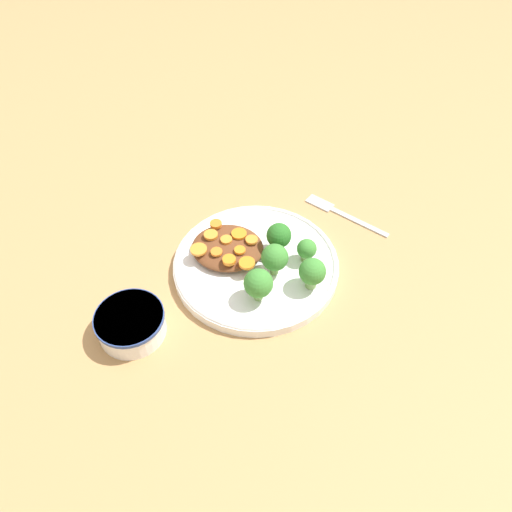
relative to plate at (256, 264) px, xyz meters
name	(u,v)px	position (x,y,z in m)	size (l,w,h in m)	color
ground_plane	(256,269)	(0.00, 0.00, -0.01)	(4.00, 4.00, 0.00)	tan
plate	(256,264)	(0.00, 0.00, 0.00)	(0.28, 0.28, 0.02)	white
dip_bowl	(131,323)	(-0.16, -0.16, 0.01)	(0.10, 0.10, 0.04)	white
stew_mound	(228,248)	(-0.05, 0.01, 0.02)	(0.12, 0.11, 0.02)	brown
broccoli_floret_0	(279,236)	(0.03, 0.03, 0.04)	(0.04, 0.04, 0.06)	#7FA85B
broccoli_floret_1	(307,250)	(0.08, 0.02, 0.03)	(0.03, 0.03, 0.04)	#7FA85B
broccoli_floret_2	(258,284)	(0.02, -0.07, 0.04)	(0.05, 0.05, 0.06)	#759E51
broccoli_floret_3	(275,258)	(0.03, -0.02, 0.04)	(0.04, 0.04, 0.06)	#759E51
broccoli_floret_4	(312,272)	(0.10, -0.03, 0.04)	(0.04, 0.04, 0.06)	#7FA85B
carrot_slice_0	(211,235)	(-0.08, 0.02, 0.03)	(0.02, 0.02, 0.01)	orange
carrot_slice_1	(240,250)	(-0.03, 0.00, 0.03)	(0.02, 0.02, 0.00)	orange
carrot_slice_2	(217,252)	(-0.06, -0.01, 0.03)	(0.02, 0.02, 0.00)	orange
carrot_slice_3	(239,234)	(-0.04, 0.04, 0.03)	(0.03, 0.03, 0.00)	orange
carrot_slice_4	(216,224)	(-0.08, 0.05, 0.03)	(0.02, 0.02, 0.01)	orange
carrot_slice_5	(199,249)	(-0.09, -0.01, 0.03)	(0.03, 0.03, 0.00)	orange
carrot_slice_6	(252,240)	(-0.01, 0.03, 0.03)	(0.02, 0.02, 0.00)	orange
carrot_slice_7	(229,260)	(-0.04, -0.03, 0.03)	(0.02, 0.02, 0.01)	orange
carrot_slice_8	(247,263)	(-0.01, -0.03, 0.03)	(0.03, 0.03, 0.01)	orange
carrot_slice_9	(226,240)	(-0.05, 0.02, 0.03)	(0.02, 0.02, 0.00)	orange
fork	(339,212)	(0.13, 0.17, -0.01)	(0.16, 0.09, 0.01)	#B7B7B7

